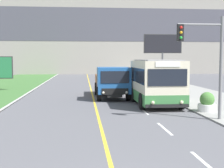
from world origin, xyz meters
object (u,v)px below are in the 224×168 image
Objects in this scene: billboard_large at (163,46)px; planter_round_second at (182,93)px; city_bus at (156,82)px; dump_truck at (112,83)px; planter_round_third at (165,87)px; traffic_light_mast at (207,54)px; planter_round_near at (207,103)px.

planter_round_second is (-2.58, -15.55, -4.04)m from billboard_large.
city_bus reaches higher than planter_round_second.
dump_truck is 5.88m from planter_round_third.
dump_truck is 1.32× the size of traffic_light_mast.
city_bus is at bearing -139.98° from planter_round_second.
city_bus is at bearing -55.89° from dump_truck.
traffic_light_mast is 7.72m from planter_round_second.
planter_round_third is at bearing 88.99° from planter_round_near.
planter_round_third is (1.15, 12.08, -2.73)m from traffic_light_mast.
city_bus reaches higher than planter_round_third.
planter_round_second is at bearing -99.43° from billboard_large.
billboard_large is 21.05m from planter_round_near.
planter_round_third is (4.92, 3.16, -0.68)m from dump_truck.
dump_truck is 6.55× the size of planter_round_third.
traffic_light_mast is at bearing -76.52° from city_bus.
planter_round_near is at bearing -91.49° from planter_round_second.
dump_truck is at bearing 112.93° from traffic_light_mast.
traffic_light_mast is (3.77, -8.92, 2.05)m from dump_truck.
billboard_large is 5.47× the size of planter_round_near.
planter_round_third is (2.39, 6.89, -0.98)m from city_bus.
planter_round_near is (2.21, -2.96, -0.95)m from city_bus.
planter_round_second is 1.08× the size of planter_round_third.
billboard_large is at bearing 61.59° from dump_truck.
city_bus is 0.82× the size of dump_truck.
planter_round_near reaches higher than planter_round_third.
traffic_light_mast reaches higher than planter_round_second.
city_bus is at bearing -105.71° from billboard_large.
billboard_large is at bearing 80.57° from planter_round_second.
planter_round_near is (-2.71, -20.48, -4.05)m from billboard_large.
city_bus reaches higher than dump_truck.
city_bus is 5.36× the size of planter_round_third.
dump_truck is 9.90m from traffic_light_mast.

